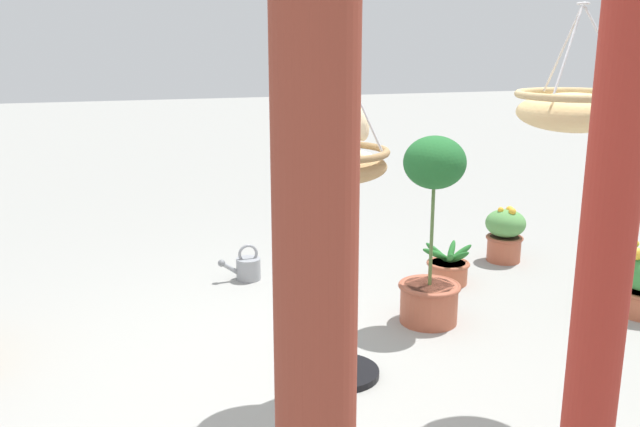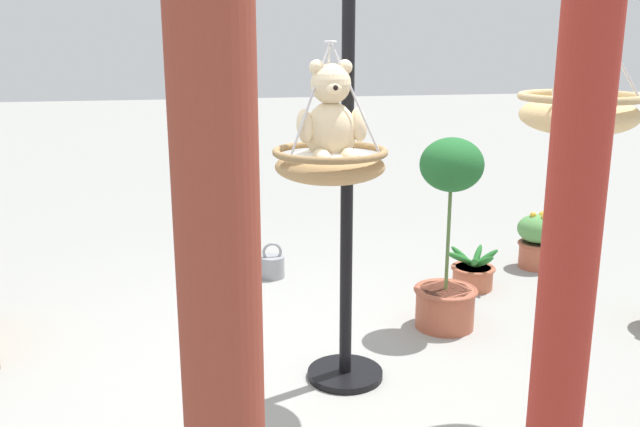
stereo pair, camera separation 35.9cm
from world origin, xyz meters
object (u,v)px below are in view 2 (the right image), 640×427
hanging_basket_left_high (579,112)px  greenhouse_pillar_far_back (575,203)px  potted_plant_fern_front (449,231)px  potted_plant_bushy_green (537,239)px  watering_can (271,266)px  display_pole_central (346,263)px  greenhouse_pillar_left (221,331)px  hanging_basket_with_teddy (330,163)px  teddy_bear (331,120)px  potted_plant_conical_shrub (473,273)px

hanging_basket_left_high → greenhouse_pillar_far_back: (0.68, 1.10, -0.15)m
hanging_basket_left_high → potted_plant_fern_front: size_ratio=0.46×
potted_plant_bushy_green → watering_can: (2.28, -0.21, -0.15)m
display_pole_central → greenhouse_pillar_far_back: (-0.28, 1.74, 0.74)m
display_pole_central → greenhouse_pillar_left: greenhouse_pillar_left is taller
hanging_basket_with_teddy → potted_plant_bushy_green: bearing=-140.4°
potted_plant_bushy_green → hanging_basket_left_high: bearing=63.2°
greenhouse_pillar_far_back → watering_can: 3.83m
greenhouse_pillar_far_back → potted_plant_bushy_green: bearing=-118.5°
greenhouse_pillar_left → potted_plant_bushy_green: greenhouse_pillar_left is taller
greenhouse_pillar_left → hanging_basket_with_teddy: bearing=-109.6°
display_pole_central → watering_can: (0.19, -1.81, -0.60)m
hanging_basket_with_teddy → greenhouse_pillar_left: (0.66, 1.85, -0.04)m
hanging_basket_left_high → potted_plant_fern_front: hanging_basket_left_high is taller
greenhouse_pillar_left → watering_can: (-0.62, -3.92, -1.18)m
potted_plant_fern_front → hanging_basket_left_high: bearing=95.4°
display_pole_central → watering_can: bearing=-84.0°
teddy_bear → greenhouse_pillar_left: size_ratio=0.19×
potted_plant_fern_front → potted_plant_bushy_green: bearing=-140.4°
teddy_bear → greenhouse_pillar_left: (0.66, 1.83, -0.26)m
potted_plant_fern_front → watering_can: 1.72m
hanging_basket_left_high → potted_plant_conical_shrub: size_ratio=1.38×
potted_plant_bushy_green → hanging_basket_with_teddy: bearing=39.6°
hanging_basket_left_high → potted_plant_fern_front: bearing=-84.6°
display_pole_central → hanging_basket_with_teddy: display_pole_central is taller
greenhouse_pillar_far_back → hanging_basket_left_high: bearing=-121.7°
display_pole_central → hanging_basket_with_teddy: size_ratio=3.33×
watering_can → potted_plant_fern_front: bearing=129.7°
potted_plant_bushy_green → greenhouse_pillar_far_back: bearing=61.5°
hanging_basket_left_high → greenhouse_pillar_left: (1.76, 1.46, -0.31)m
greenhouse_pillar_left → potted_plant_conical_shrub: (-2.15, -3.34, -1.16)m
display_pole_central → greenhouse_pillar_left: 2.33m
display_pole_central → hanging_basket_with_teddy: bearing=59.0°
display_pole_central → teddy_bear: display_pole_central is taller
hanging_basket_with_teddy → teddy_bear: (-0.00, 0.02, 0.22)m
hanging_basket_left_high → greenhouse_pillar_left: 2.31m
display_pole_central → teddy_bear: bearing=61.3°
teddy_bear → greenhouse_pillar_far_back: (-0.43, 1.47, -0.09)m
potted_plant_bushy_green → potted_plant_fern_front: bearing=39.6°
potted_plant_conical_shrub → teddy_bear: bearing=45.4°
potted_plant_bushy_green → teddy_bear: bearing=40.0°
hanging_basket_left_high → potted_plant_bushy_green: (-1.14, -2.25, -1.34)m
hanging_basket_with_teddy → potted_plant_fern_front: (-0.99, -0.82, -0.64)m
hanging_basket_with_teddy → greenhouse_pillar_far_back: bearing=105.9°
potted_plant_bushy_green → watering_can: size_ratio=1.44×
hanging_basket_with_teddy → watering_can: (0.04, -2.06, -1.22)m
teddy_bear → greenhouse_pillar_far_back: bearing=106.2°
hanging_basket_with_teddy → teddy_bear: bearing=90.0°
teddy_bear → potted_plant_bushy_green: teddy_bear is taller
watering_can → display_pole_central: bearing=96.0°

